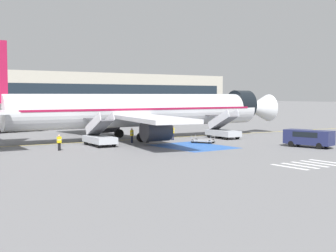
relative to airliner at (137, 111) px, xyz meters
The scene contains 19 objects.
ground_plane 3.82m from the airliner, 143.42° to the left, with size 600.00×600.00×0.00m, color slate.
apron_leadline_yellow 3.65m from the airliner, ahead, with size 0.20×77.83×0.01m, color gold.
apron_stand_patch_blue 11.03m from the airliner, 86.62° to the right, with size 6.53×8.69×0.01m, color #2856A8.
apron_walkway_bar_0 26.39m from the airliner, 95.24° to the right, with size 0.44×3.60×0.01m, color silver.
apron_walkway_bar_1 26.31m from the airliner, 92.61° to the right, with size 0.44×3.60×0.01m, color silver.
apron_walkway_bar_2 26.28m from the airliner, 89.97° to the right, with size 0.44×3.60×0.01m, color silver.
apron_walkway_bar_3 26.31m from the airliner, 87.33° to the right, with size 0.44×3.60×0.01m, color silver.
apron_walkway_bar_4 26.39m from the airliner, 84.70° to the right, with size 0.44×3.60×0.01m, color silver.
airliner is the anchor object (origin of this frame).
boarding_stairs_forward 11.24m from the airliner, 29.24° to the right, with size 2.56×5.36×3.78m.
boarding_stairs_aft 8.77m from the airliner, 151.17° to the right, with size 2.56×5.36×3.79m.
fuel_tanker 22.37m from the airliner, 112.75° to the left, with size 9.09×3.81×3.64m.
service_van_1 20.94m from the airliner, 61.19° to the right, with size 2.83×5.34×1.83m.
baggage_cart 9.65m from the airliner, 64.90° to the right, with size 2.59×3.00×0.87m.
ground_crew_0 5.16m from the airliner, 129.84° to the right, with size 0.49×0.40×1.70m.
ground_crew_1 14.08m from the airliner, 155.98° to the right, with size 0.46×0.29×1.61m.
ground_crew_2 5.33m from the airliner, 106.89° to the right, with size 0.49×0.43×1.63m.
ground_crew_3 5.21m from the airliner, 47.84° to the right, with size 0.48×0.44×1.75m.
terminal_building 75.06m from the airliner, 82.89° to the left, with size 134.40×12.10×11.83m.
Camera 1 is at (-29.72, -50.36, 5.55)m, focal length 50.00 mm.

